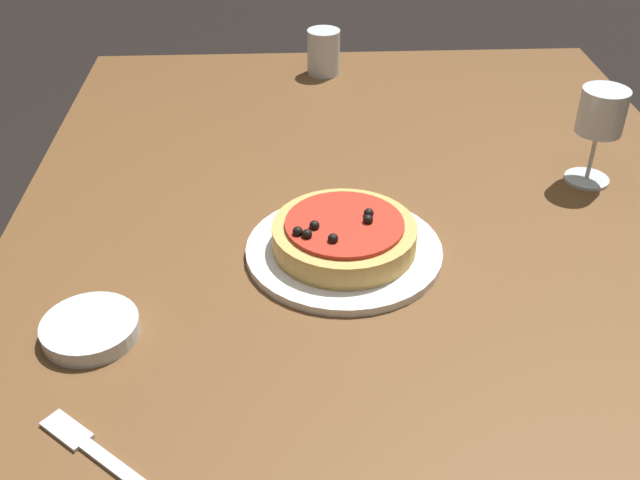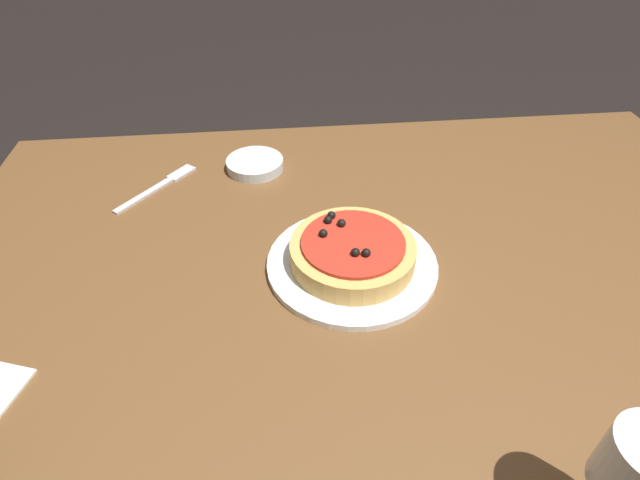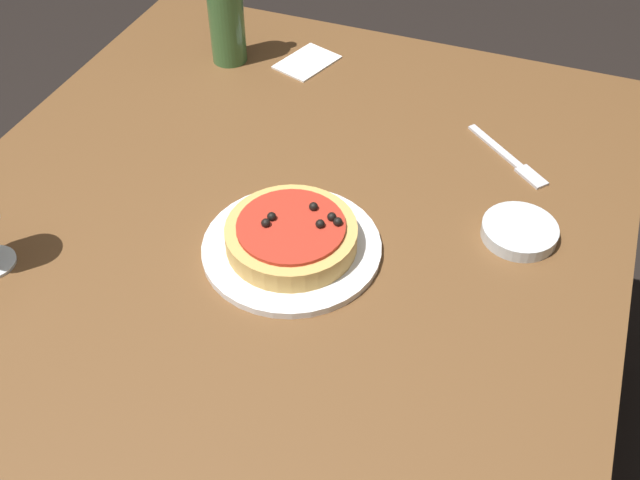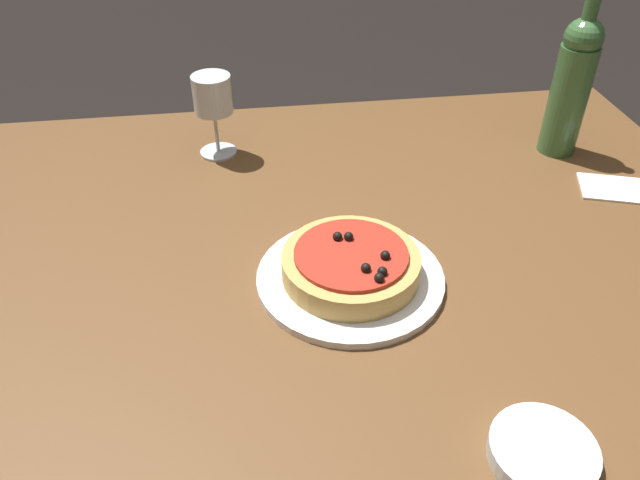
{
  "view_description": "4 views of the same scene",
  "coord_description": "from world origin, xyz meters",
  "px_view_note": "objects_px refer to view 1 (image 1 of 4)",
  "views": [
    {
      "loc": [
        -0.9,
        0.13,
        1.36
      ],
      "look_at": [
        -0.04,
        0.09,
        0.77
      ],
      "focal_mm": 42.0,
      "sensor_mm": 36.0,
      "label": 1
    },
    {
      "loc": [
        -0.16,
        -0.53,
        1.3
      ],
      "look_at": [
        -0.1,
        0.09,
        0.78
      ],
      "focal_mm": 28.0,
      "sensor_mm": 36.0,
      "label": 2
    },
    {
      "loc": [
        0.69,
        0.38,
        1.56
      ],
      "look_at": [
        -0.03,
        0.11,
        0.81
      ],
      "focal_mm": 42.0,
      "sensor_mm": 36.0,
      "label": 3
    },
    {
      "loc": [
        0.09,
        0.73,
        1.35
      ],
      "look_at": [
        -0.0,
        0.05,
        0.83
      ],
      "focal_mm": 35.0,
      "sensor_mm": 36.0,
      "label": 4
    }
  ],
  "objects_px": {
    "wine_glass": "(601,116)",
    "dining_table": "(376,275)",
    "pizza": "(344,235)",
    "dinner_plate": "(344,251)",
    "fork": "(101,456)",
    "water_cup": "(324,52)",
    "side_bowl": "(90,329)"
  },
  "relations": [
    {
      "from": "pizza",
      "to": "water_cup",
      "type": "relative_size",
      "value": 2.15
    },
    {
      "from": "wine_glass",
      "to": "water_cup",
      "type": "relative_size",
      "value": 1.7
    },
    {
      "from": "wine_glass",
      "to": "fork",
      "type": "bearing_deg",
      "value": 127.72
    },
    {
      "from": "water_cup",
      "to": "fork",
      "type": "height_order",
      "value": "water_cup"
    },
    {
      "from": "fork",
      "to": "wine_glass",
      "type": "bearing_deg",
      "value": -102.31
    },
    {
      "from": "side_bowl",
      "to": "water_cup",
      "type": "bearing_deg",
      "value": -21.66
    },
    {
      "from": "pizza",
      "to": "side_bowl",
      "type": "relative_size",
      "value": 1.7
    },
    {
      "from": "dinner_plate",
      "to": "water_cup",
      "type": "relative_size",
      "value": 2.95
    },
    {
      "from": "water_cup",
      "to": "fork",
      "type": "bearing_deg",
      "value": 164.52
    },
    {
      "from": "pizza",
      "to": "water_cup",
      "type": "xyz_separation_m",
      "value": [
        0.66,
        -0.01,
        0.01
      ]
    },
    {
      "from": "dinner_plate",
      "to": "side_bowl",
      "type": "xyz_separation_m",
      "value": [
        -0.15,
        0.32,
        0.0
      ]
    },
    {
      "from": "dining_table",
      "to": "dinner_plate",
      "type": "distance_m",
      "value": 0.11
    },
    {
      "from": "pizza",
      "to": "side_bowl",
      "type": "bearing_deg",
      "value": 115.85
    },
    {
      "from": "side_bowl",
      "to": "wine_glass",
      "type": "bearing_deg",
      "value": -64.89
    },
    {
      "from": "dining_table",
      "to": "water_cup",
      "type": "distance_m",
      "value": 0.63
    },
    {
      "from": "wine_glass",
      "to": "water_cup",
      "type": "xyz_separation_m",
      "value": [
        0.48,
        0.41,
        -0.07
      ]
    },
    {
      "from": "pizza",
      "to": "fork",
      "type": "height_order",
      "value": "pizza"
    },
    {
      "from": "pizza",
      "to": "dinner_plate",
      "type": "bearing_deg",
      "value": -46.53
    },
    {
      "from": "pizza",
      "to": "wine_glass",
      "type": "distance_m",
      "value": 0.46
    },
    {
      "from": "dinner_plate",
      "to": "pizza",
      "type": "height_order",
      "value": "pizza"
    },
    {
      "from": "water_cup",
      "to": "side_bowl",
      "type": "distance_m",
      "value": 0.88
    },
    {
      "from": "dining_table",
      "to": "side_bowl",
      "type": "height_order",
      "value": "side_bowl"
    },
    {
      "from": "pizza",
      "to": "water_cup",
      "type": "distance_m",
      "value": 0.66
    },
    {
      "from": "dinner_plate",
      "to": "pizza",
      "type": "xyz_separation_m",
      "value": [
        -0.0,
        0.0,
        0.03
      ]
    },
    {
      "from": "wine_glass",
      "to": "dining_table",
      "type": "bearing_deg",
      "value": 111.36
    },
    {
      "from": "pizza",
      "to": "fork",
      "type": "xyz_separation_m",
      "value": [
        -0.34,
        0.27,
        -0.03
      ]
    },
    {
      "from": "dining_table",
      "to": "wine_glass",
      "type": "bearing_deg",
      "value": -68.64
    },
    {
      "from": "water_cup",
      "to": "side_bowl",
      "type": "height_order",
      "value": "water_cup"
    },
    {
      "from": "dinner_plate",
      "to": "wine_glass",
      "type": "relative_size",
      "value": 1.74
    },
    {
      "from": "wine_glass",
      "to": "water_cup",
      "type": "distance_m",
      "value": 0.63
    },
    {
      "from": "dining_table",
      "to": "fork",
      "type": "height_order",
      "value": "fork"
    },
    {
      "from": "dinner_plate",
      "to": "water_cup",
      "type": "bearing_deg",
      "value": -0.47
    }
  ]
}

